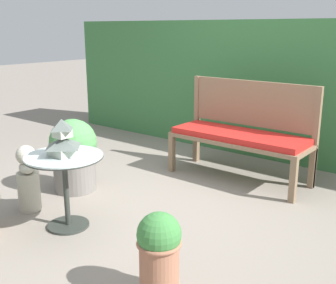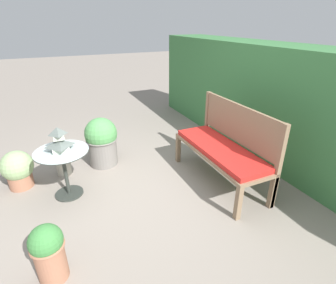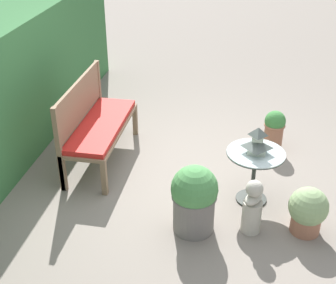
% 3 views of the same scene
% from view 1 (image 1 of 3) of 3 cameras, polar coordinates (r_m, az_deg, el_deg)
% --- Properties ---
extents(ground, '(30.00, 30.00, 0.00)m').
position_cam_1_polar(ground, '(3.88, -1.42, -8.94)').
color(ground, gray).
extents(foliage_hedge_back, '(6.40, 0.83, 1.69)m').
position_cam_1_polar(foliage_hedge_back, '(5.63, 14.47, 7.14)').
color(foliage_hedge_back, '#38703D').
rests_on(foliage_hedge_back, ground).
extents(garden_bench, '(1.50, 0.54, 0.52)m').
position_cam_1_polar(garden_bench, '(4.52, 9.61, 0.40)').
color(garden_bench, '#7F664C').
rests_on(garden_bench, ground).
extents(bench_backrest, '(1.50, 0.06, 1.04)m').
position_cam_1_polar(bench_backrest, '(4.68, 11.28, 4.47)').
color(bench_backrest, '#7F664C').
rests_on(bench_backrest, ground).
extents(patio_table, '(0.62, 0.62, 0.61)m').
position_cam_1_polar(patio_table, '(3.47, -13.80, -3.87)').
color(patio_table, '#2D332D').
rests_on(patio_table, ground).
extents(pagoda_birdhouse, '(0.25, 0.25, 0.29)m').
position_cam_1_polar(pagoda_birdhouse, '(3.39, -14.08, 0.26)').
color(pagoda_birdhouse, '#B2BCA8').
rests_on(pagoda_birdhouse, patio_table).
extents(garden_bust, '(0.28, 0.24, 0.60)m').
position_cam_1_polar(garden_bust, '(3.94, -18.43, -4.85)').
color(garden_bust, '#B7B2A3').
rests_on(garden_bust, ground).
extents(potted_plant_bench_right, '(0.47, 0.47, 0.73)m').
position_cam_1_polar(potted_plant_bench_right, '(4.28, -12.66, -1.59)').
color(potted_plant_bench_right, slate).
rests_on(potted_plant_bench_right, ground).
extents(potted_plant_bench_left, '(0.28, 0.28, 0.54)m').
position_cam_1_polar(potted_plant_bench_left, '(2.60, -1.21, -14.64)').
color(potted_plant_bench_left, '#9E664C').
rests_on(potted_plant_bench_left, ground).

